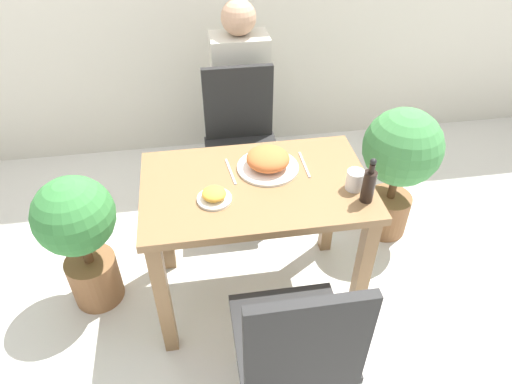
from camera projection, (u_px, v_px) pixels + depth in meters
ground_plane at (256, 291)px, 2.40m from camera, size 16.00×16.00×0.00m
dining_table at (256, 206)px, 2.03m from camera, size 0.98×0.61×0.72m
chair_near at (296, 344)px, 1.60m from camera, size 0.42×0.42×0.89m
chair_far at (241, 138)px, 2.63m from camera, size 0.42×0.42×0.89m
food_plate at (268, 161)px, 2.00m from camera, size 0.27×0.27×0.09m
side_plate at (214, 196)px, 1.84m from camera, size 0.14×0.14×0.05m
drink_cup at (355, 180)px, 1.89m from camera, size 0.07×0.07×0.09m
sauce_bottle at (369, 185)px, 1.81m from camera, size 0.05×0.05×0.21m
fork_utensil at (231, 171)px, 2.00m from camera, size 0.03×0.19×0.00m
spoon_utensil at (304, 164)px, 2.04m from camera, size 0.01×0.19×0.00m
potted_plant_left at (80, 233)px, 2.09m from camera, size 0.37×0.37×0.74m
potted_plant_right at (400, 160)px, 2.45m from camera, size 0.42×0.42×0.80m
person_figure at (240, 97)px, 2.85m from camera, size 0.34×0.22×1.17m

